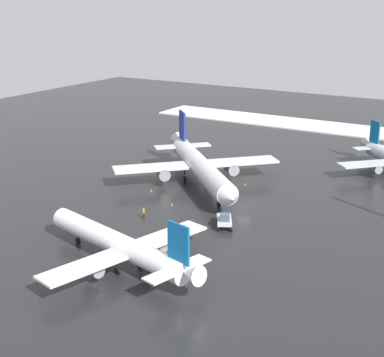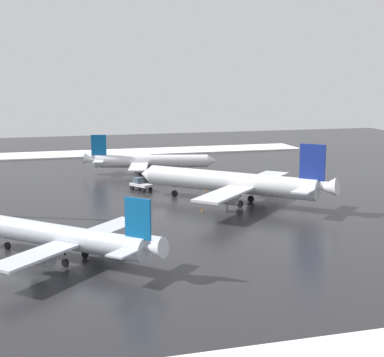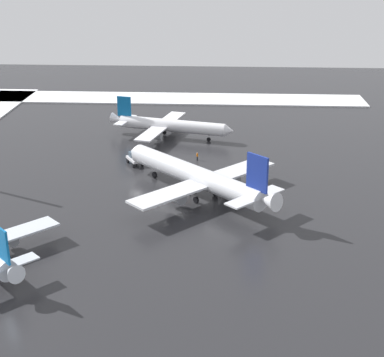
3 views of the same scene
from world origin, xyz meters
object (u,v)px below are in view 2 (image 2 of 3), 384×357
airplane_parked_starboard (234,182)px  ground_crew_near_tug (227,198)px  ground_crew_beside_wing (199,180)px  airplane_foreground_jet (63,237)px  traffic_cone_mid_line (206,190)px  airplane_parked_portside (148,161)px  traffic_cone_wingtip_side (248,192)px  pushback_tug (140,184)px  traffic_cone_near_nose (202,210)px

airplane_parked_starboard → ground_crew_near_tug: airplane_parked_starboard is taller
ground_crew_beside_wing → airplane_foreground_jet: bearing=80.6°
traffic_cone_mid_line → airplane_parked_portside: bearing=-163.6°
airplane_parked_starboard → airplane_foreground_jet: (24.95, -31.34, -0.81)m
airplane_foreground_jet → traffic_cone_mid_line: 47.61m
traffic_cone_mid_line → airplane_foreground_jet: bearing=-38.9°
airplane_parked_portside → airplane_parked_starboard: bearing=-62.4°
airplane_parked_portside → ground_crew_beside_wing: airplane_parked_portside is taller
traffic_cone_mid_line → traffic_cone_wingtip_side: size_ratio=1.00×
airplane_parked_starboard → traffic_cone_mid_line: bearing=-38.2°
pushback_tug → airplane_foreground_jet: bearing=126.8°
traffic_cone_mid_line → airplane_parked_starboard: bearing=7.2°
airplane_parked_portside → ground_crew_beside_wing: 17.46m
traffic_cone_near_nose → traffic_cone_wingtip_side: 17.74m
airplane_parked_portside → traffic_cone_wingtip_side: (27.13, 13.93, -2.74)m
airplane_parked_portside → pushback_tug: 19.66m
airplane_parked_starboard → ground_crew_beside_wing: bearing=-42.9°
airplane_parked_starboard → traffic_cone_near_nose: 9.14m
airplane_parked_starboard → pushback_tug: bearing=-4.9°
ground_crew_near_tug → ground_crew_beside_wing: same height
airplane_parked_portside → ground_crew_near_tug: (35.01, 7.00, -2.04)m
ground_crew_near_tug → traffic_cone_mid_line: size_ratio=3.11×
pushback_tug → traffic_cone_near_nose: (20.52, 6.58, -1.01)m
ground_crew_beside_wing → airplane_parked_portside: bearing=-39.5°
traffic_cone_wingtip_side → traffic_cone_near_nose: bearing=-46.6°
ground_crew_beside_wing → traffic_cone_near_nose: bearing=100.1°
pushback_tug → ground_crew_near_tug: 20.51m
traffic_cone_near_nose → traffic_cone_wingtip_side: (-12.18, 12.90, 0.00)m
airplane_foreground_jet → traffic_cone_near_nose: size_ratio=43.16×
airplane_parked_starboard → traffic_cone_near_nose: airplane_parked_starboard is taller
airplane_parked_portside → traffic_cone_wingtip_side: 30.62m
traffic_cone_wingtip_side → ground_crew_near_tug: bearing=-41.4°
ground_crew_beside_wing → traffic_cone_near_nose: ground_crew_beside_wing is taller
airplane_foreground_jet → ground_crew_beside_wing: (-44.20, 30.50, -1.99)m
airplane_parked_starboard → traffic_cone_wingtip_side: (-7.80, 5.68, -3.50)m
airplane_foreground_jet → ground_crew_near_tug: 39.08m
airplane_parked_portside → traffic_cone_near_nose: (39.31, 1.04, -2.74)m
airplane_foreground_jet → traffic_cone_mid_line: size_ratio=43.16×
airplane_foreground_jet → traffic_cone_near_nose: bearing=-94.9°
airplane_foreground_jet → traffic_cone_mid_line: (-37.01, 29.82, -2.69)m
airplane_foreground_jet → airplane_parked_starboard: bearing=-96.8°
airplane_foreground_jet → ground_crew_beside_wing: size_ratio=13.88×
pushback_tug → traffic_cone_wingtip_side: size_ratio=9.24×
airplane_parked_starboard → traffic_cone_wingtip_side: size_ratio=54.98×
traffic_cone_near_nose → traffic_cone_wingtip_side: size_ratio=1.00×
ground_crew_near_tug → ground_crew_beside_wing: (-19.33, 0.41, 0.00)m
airplane_foreground_jet → pushback_tug: size_ratio=4.67×
ground_crew_near_tug → traffic_cone_near_nose: ground_crew_near_tug is taller
airplane_foreground_jet → airplane_parked_portside: size_ratio=0.78×
airplane_parked_portside → ground_crew_beside_wing: size_ratio=17.71×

